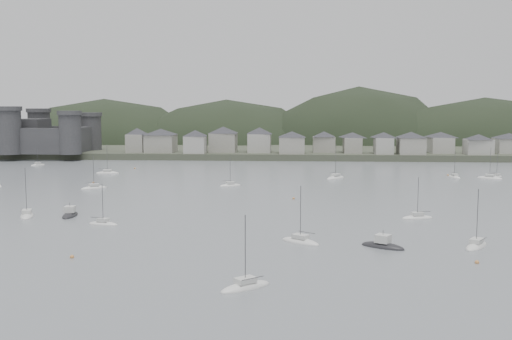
{
  "coord_description": "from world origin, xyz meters",
  "views": [
    {
      "loc": [
        11.7,
        -96.89,
        24.37
      ],
      "look_at": [
        0.0,
        75.0,
        6.0
      ],
      "focal_mm": 41.08,
      "sensor_mm": 36.0,
      "label": 1
    }
  ],
  "objects": [
    {
      "name": "motor_launch_far",
      "position": [
        -39.09,
        30.23,
        0.29
      ],
      "size": [
        3.76,
        8.24,
        3.9
      ],
      "rotation": [
        0.0,
        0.0,
        3.26
      ],
      "color": "black",
      "rests_on": "ground"
    },
    {
      "name": "motor_launch_near",
      "position": [
        27.07,
        4.9,
        0.29
      ],
      "size": [
        8.32,
        6.62,
        3.91
      ],
      "rotation": [
        0.0,
        0.0,
        1.02
      ],
      "color": "black",
      "rests_on": "ground"
    },
    {
      "name": "forested_ridge",
      "position": [
        4.83,
        269.4,
        -11.28
      ],
      "size": [
        851.55,
        103.94,
        102.57
      ],
      "color": "black",
      "rests_on": "ground"
    },
    {
      "name": "castle",
      "position": [
        -120.0,
        179.8,
        10.96
      ],
      "size": [
        66.0,
        43.0,
        20.0
      ],
      "color": "#353538",
      "rests_on": "far_shore_land"
    },
    {
      "name": "ground",
      "position": [
        0.0,
        0.0,
        0.0
      ],
      "size": [
        900.0,
        900.0,
        0.0
      ],
      "primitive_type": "plane",
      "color": "slate",
      "rests_on": "ground"
    },
    {
      "name": "waterfront_town",
      "position": [
        50.59,
        183.34,
        8.66
      ],
      "size": [
        451.48,
        28.46,
        12.92
      ],
      "color": "gray",
      "rests_on": "far_shore_land"
    },
    {
      "name": "far_shore_land",
      "position": [
        0.0,
        295.0,
        1.5
      ],
      "size": [
        900.0,
        250.0,
        3.0
      ],
      "primitive_type": "cube",
      "color": "#383D2D",
      "rests_on": "ground"
    },
    {
      "name": "sailboat_lead",
      "position": [
        12.66,
        7.58,
        0.18
      ],
      "size": [
        8.09,
        7.01,
        11.18
      ],
      "rotation": [
        0.0,
        0.0,
        4.07
      ],
      "color": "silver",
      "rests_on": "ground"
    },
    {
      "name": "moored_fleet",
      "position": [
        -6.72,
        57.71,
        0.18
      ],
      "size": [
        255.5,
        170.07,
        13.35
      ],
      "color": "silver",
      "rests_on": "ground"
    },
    {
      "name": "mooring_buoys",
      "position": [
        0.57,
        58.45,
        0.15
      ],
      "size": [
        149.63,
        139.01,
        0.7
      ],
      "color": "#CE8644",
      "rests_on": "ground"
    }
  ]
}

